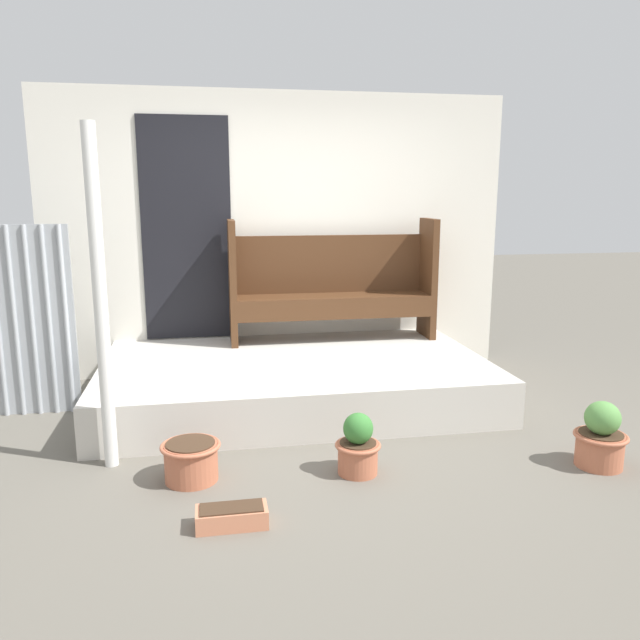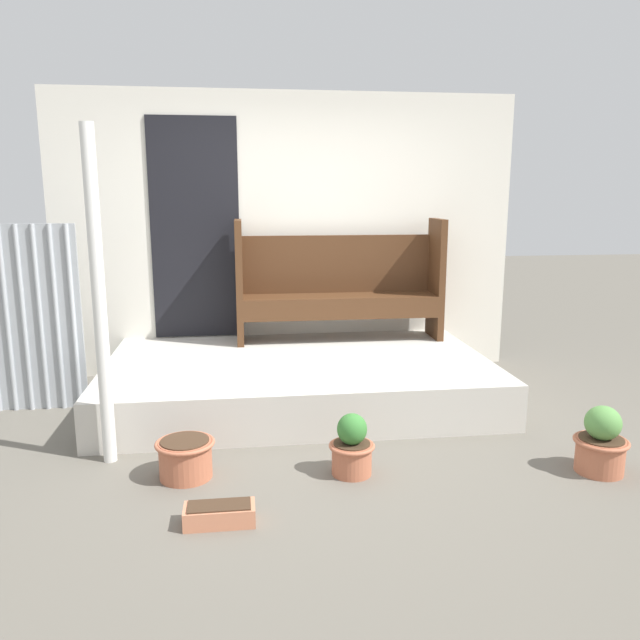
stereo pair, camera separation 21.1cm
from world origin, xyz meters
name	(u,v)px [view 2 (the right image)]	position (x,y,z in m)	size (l,w,h in m)	color
ground_plane	(317,444)	(0.00, 0.00, 0.00)	(24.00, 24.00, 0.00)	#666056
porch_slab	(298,380)	(-0.04, 0.93, 0.18)	(3.10, 1.86, 0.35)	beige
house_wall	(284,235)	(-0.08, 1.89, 1.30)	(4.30, 0.08, 2.60)	white
support_post	(99,300)	(-1.36, -0.09, 1.05)	(0.08, 0.08, 2.10)	white
bench	(339,281)	(0.41, 1.62, 0.90)	(1.88, 0.42, 1.11)	#4C2D19
flower_pot_left	(186,457)	(-0.85, -0.40, 0.13)	(0.36, 0.36, 0.24)	#B76647
flower_pot_middle	(352,448)	(0.15, -0.48, 0.17)	(0.28, 0.28, 0.39)	#B76647
flower_pot_right	(601,444)	(1.68, -0.65, 0.19)	(0.33, 0.33, 0.43)	#B76647
planter_box_rect	(220,514)	(-0.64, -0.97, 0.05)	(0.37, 0.16, 0.11)	tan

